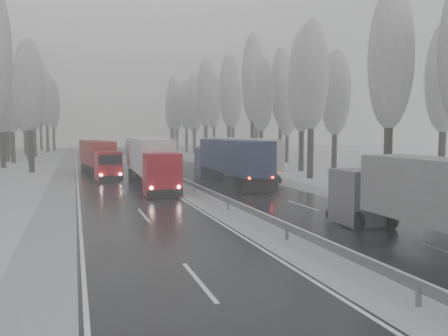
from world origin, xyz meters
TOP-DOWN VIEW (x-y plane):
  - ground at (0.00, 0.00)m, footprint 260.00×260.00m
  - carriageway_right at (5.25, 30.00)m, footprint 7.50×200.00m
  - carriageway_left at (-5.25, 30.00)m, footprint 7.50×200.00m
  - median_slush at (0.00, 30.00)m, footprint 3.00×200.00m
  - shoulder_right at (10.20, 30.00)m, footprint 2.40×200.00m
  - shoulder_left at (-10.20, 30.00)m, footprint 2.40×200.00m
  - median_guardrail at (0.00, 29.99)m, footprint 0.12×200.00m
  - tree_16 at (15.04, 15.67)m, footprint 3.60×3.60m
  - tree_17 at (24.68, 19.67)m, footprint 3.60×3.60m
  - tree_18 at (14.51, 27.03)m, footprint 3.60×3.60m
  - tree_19 at (20.02, 31.03)m, footprint 3.60×3.60m
  - tree_20 at (17.90, 35.17)m, footprint 3.60×3.60m
  - tree_21 at (20.12, 39.17)m, footprint 3.60×3.60m
  - tree_22 at (17.02, 45.60)m, footprint 3.60×3.60m
  - tree_23 at (23.31, 49.60)m, footprint 3.60×3.60m
  - tree_24 at (17.90, 51.02)m, footprint 3.60×3.60m
  - tree_25 at (24.81, 55.02)m, footprint 3.60×3.60m
  - tree_26 at (17.56, 61.27)m, footprint 3.60×3.60m
  - tree_27 at (24.72, 65.27)m, footprint 3.60×3.60m
  - tree_28 at (16.34, 71.95)m, footprint 3.60×3.60m
  - tree_29 at (23.71, 75.95)m, footprint 3.60×3.60m
  - tree_30 at (16.56, 81.70)m, footprint 3.60×3.60m
  - tree_31 at (22.48, 85.70)m, footprint 3.60×3.60m
  - tree_32 at (16.63, 89.21)m, footprint 3.60×3.60m
  - tree_33 at (19.77, 93.21)m, footprint 3.60×3.60m
  - tree_34 at (15.73, 96.32)m, footprint 3.60×3.60m
  - tree_35 at (24.94, 100.32)m, footprint 3.60×3.60m
  - tree_36 at (17.04, 106.16)m, footprint 3.60×3.60m
  - tree_37 at (24.02, 110.16)m, footprint 3.60×3.60m
  - tree_38 at (18.73, 116.73)m, footprint 3.60×3.60m
  - tree_39 at (21.55, 120.73)m, footprint 3.60×3.60m
  - tree_62 at (-13.94, 43.73)m, footprint 3.60×3.60m
  - tree_64 at (-18.26, 52.71)m, footprint 3.60×3.60m
  - tree_66 at (-18.16, 62.35)m, footprint 3.60×3.60m
  - tree_67 at (-19.54, 66.35)m, footprint 3.60×3.60m
  - tree_68 at (-16.58, 69.11)m, footprint 3.60×3.60m
  - tree_70 at (-16.33, 79.19)m, footprint 3.60×3.60m
  - tree_71 at (-21.09, 83.19)m, footprint 3.60×3.60m
  - tree_72 at (-18.93, 88.54)m, footprint 3.60×3.60m
  - tree_73 at (-21.82, 92.54)m, footprint 3.60×3.60m
  - tree_74 at (-15.07, 99.33)m, footprint 3.60×3.60m
  - tree_75 at (-24.20, 103.33)m, footprint 3.60×3.60m
  - tree_76 at (-14.05, 108.72)m, footprint 3.60×3.60m
  - tree_77 at (-19.66, 112.72)m, footprint 3.60×3.60m
  - tree_78 at (-17.56, 115.31)m, footprint 3.60×3.60m
  - tree_79 at (-20.33, 119.31)m, footprint 3.60×3.60m
  - truck_blue_box at (4.63, 24.91)m, footprint 2.76×16.29m
  - truck_cream_box at (6.73, 29.08)m, footprint 3.68×16.70m
  - box_truck_distant at (2.81, 87.23)m, footprint 2.92×6.92m
  - truck_red_white at (-2.64, 25.62)m, footprint 3.08×16.86m
  - truck_red_red at (-6.52, 37.58)m, footprint 3.80×15.31m

SIDE VIEW (x-z plane):
  - ground at x=0.00m, z-range 0.00..0.00m
  - carriageway_right at x=5.25m, z-range 0.00..0.03m
  - carriageway_left at x=-5.25m, z-range 0.00..0.03m
  - median_slush at x=0.00m, z-range 0.00..0.04m
  - shoulder_right at x=10.20m, z-range 0.00..0.04m
  - shoulder_left at x=-10.20m, z-range 0.00..0.04m
  - median_guardrail at x=0.00m, z-range 0.22..0.98m
  - box_truck_distant at x=2.81m, z-range 0.02..2.53m
  - truck_red_red at x=-6.52m, z-range 0.33..4.22m
  - truck_blue_box at x=4.63m, z-range 0.35..4.52m
  - truck_cream_box at x=6.73m, z-range 0.36..4.61m
  - truck_red_white at x=-2.64m, z-range 0.36..4.66m
  - tree_23 at x=23.31m, z-range 1.99..15.54m
  - tree_77 at x=-19.66m, z-range 2.10..16.42m
  - tree_33 at x=19.77m, z-range 2.10..16.42m
  - tree_19 at x=20.02m, z-range 2.13..16.70m
  - tree_72 at x=-18.93m, z-range 2.21..17.31m
  - tree_66 at x=-18.16m, z-range 2.22..17.45m
  - tree_64 at x=-18.26m, z-range 2.25..17.67m
  - tree_17 at x=24.68m, z-range 2.27..17.80m
  - tree_20 at x=17.90m, z-range 2.29..18.00m
  - tree_22 at x=17.02m, z-range 2.31..18.17m
  - tree_62 at x=-13.94m, z-range 2.34..18.38m
  - tree_39 at x=21.55m, z-range 2.36..18.54m
  - tree_37 at x=24.02m, z-range 2.38..18.75m
  - tree_16 at x=15.04m, z-range 2.40..18.93m
  - tree_18 at x=14.51m, z-range 2.41..18.99m
  - tree_68 at x=-16.58m, z-range 2.42..19.07m
  - tree_79 at x=-20.33m, z-range 2.48..19.54m
  - tree_70 at x=-16.33m, z-range 2.48..19.57m
  - tree_67 at x=-19.54m, z-range 2.48..19.58m
  - tree_73 at x=-21.82m, z-range 2.50..19.72m
  - tree_32 at x=16.63m, z-range 2.51..19.85m
  - tree_27 at x=24.72m, z-range 2.55..20.17m
  - tree_34 at x=15.73m, z-range 2.55..20.19m
  - tree_30 at x=16.56m, z-range 2.59..20.45m
  - tree_38 at x=18.73m, z-range 2.60..20.58m
  - tree_29 at x=23.71m, z-range 2.62..20.73m
  - tree_35 at x=24.94m, z-range 2.64..20.89m
  - tree_76 at x=-14.05m, z-range 2.68..21.23m
  - tree_31 at x=22.48m, z-range 2.68..21.26m
  - tree_75 at x=-24.20m, z-range 2.69..21.29m
  - tree_21 at x=20.12m, z-range 2.69..21.31m
  - tree_26 at x=17.56m, z-range 2.71..21.49m
  - tree_25 at x=24.81m, z-range 2.80..22.24m
  - tree_78 at x=-17.56m, z-range 2.81..22.37m
  - tree_71 at x=-21.09m, z-range 2.82..22.43m
  - tree_28 at x=16.34m, z-range 2.82..22.45m
  - tree_74 at x=-15.07m, z-range 2.83..22.52m
  - tree_36 at x=17.04m, z-range 2.91..23.13m
  - tree_24 at x=17.90m, z-range 2.94..23.43m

